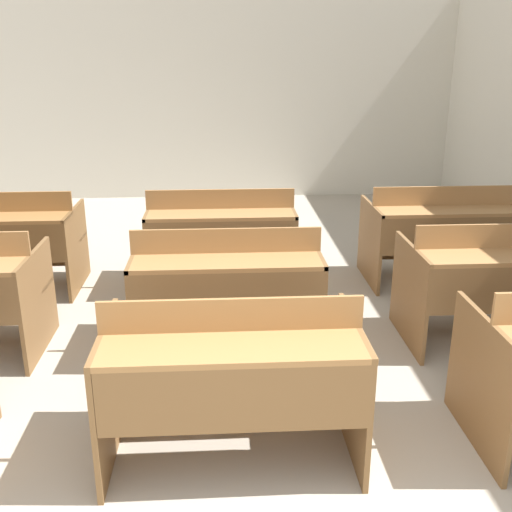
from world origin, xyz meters
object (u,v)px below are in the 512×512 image
object	(u,v)px
bench_front_center	(232,374)
bench_second_right	(499,280)
bench_third_right	(440,231)
bench_third_center	(221,235)
wastepaper_bin	(509,235)
bench_second_center	(227,286)
bench_third_left	(1,239)

from	to	relation	value
bench_front_center	bench_second_right	bearing A→B (deg)	31.94
bench_second_right	bench_third_right	world-z (taller)	same
bench_front_center	bench_third_center	size ratio (longest dim) A/B	1.00
bench_front_center	wastepaper_bin	distance (m)	4.53
bench_front_center	bench_third_center	xyz separation A→B (m)	(-0.04, 2.44, 0.00)
bench_front_center	wastepaper_bin	world-z (taller)	bench_front_center
wastepaper_bin	bench_front_center	bearing A→B (deg)	-132.61
wastepaper_bin	bench_second_right	bearing A→B (deg)	-117.89
wastepaper_bin	bench_third_center	bearing A→B (deg)	-163.99
bench_third_center	bench_second_right	bearing A→B (deg)	-31.82
bench_front_center	bench_second_center	xyz separation A→B (m)	(-0.01, 1.21, 0.00)
bench_second_right	bench_second_center	bearing A→B (deg)	179.90
bench_front_center	bench_third_center	distance (m)	2.44
bench_second_center	bench_third_left	xyz separation A→B (m)	(-1.95, 1.23, 0.00)
bench_second_center	bench_second_right	bearing A→B (deg)	-0.10
bench_third_right	bench_second_center	bearing A→B (deg)	-147.93
bench_second_right	wastepaper_bin	size ratio (longest dim) A/B	4.06
bench_front_center	bench_third_center	world-z (taller)	same
bench_front_center	bench_second_right	size ratio (longest dim) A/B	1.00
bench_second_right	bench_front_center	bearing A→B (deg)	-148.06
bench_third_center	wastepaper_bin	distance (m)	3.24
bench_third_center	bench_second_center	bearing A→B (deg)	-88.47
bench_front_center	bench_second_center	distance (m)	1.21
bench_front_center	bench_third_left	bearing A→B (deg)	128.72
bench_third_right	bench_third_center	bearing A→B (deg)	-179.92
bench_second_center	bench_second_right	world-z (taller)	same
bench_front_center	bench_second_right	world-z (taller)	same
bench_front_center	bench_second_center	size ratio (longest dim) A/B	1.00
bench_second_right	bench_third_right	xyz separation A→B (m)	(0.01, 1.23, 0.00)
bench_third_left	wastepaper_bin	distance (m)	5.11
bench_third_left	bench_front_center	bearing A→B (deg)	-51.28
bench_second_right	bench_third_left	world-z (taller)	same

